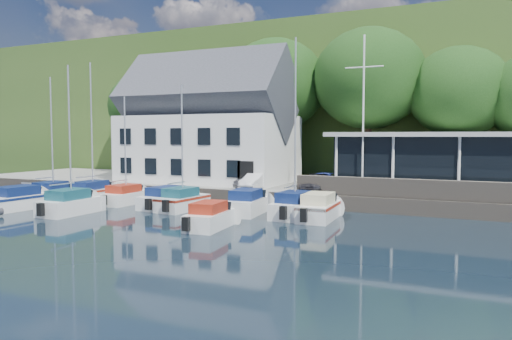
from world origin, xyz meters
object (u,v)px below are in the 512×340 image
(car_silver, at_px, (254,180))
(boat_r2_0, at_px, (21,197))
(boat_r1_3, at_px, (168,197))
(boat_r1_0, at_px, (52,142))
(boat_r1_1, at_px, (92,138))
(boat_r1_2, at_px, (125,144))
(boat_r1_4, at_px, (182,140))
(boat_r2_1, at_px, (70,137))
(car_blue, at_px, (323,181))
(boat_r1_7, at_px, (320,206))
(boat_r2_3, at_px, (211,215))
(boat_r1_5, at_px, (248,201))
(car_dgrey, at_px, (315,183))
(flagpole, at_px, (363,115))
(club_pavilion, at_px, (430,162))
(boat_r1_6, at_px, (295,137))
(harbor_building, at_px, (208,130))
(car_white, at_px, (255,181))

(car_silver, distance_m, boat_r2_0, 15.93)
(boat_r1_3, bearing_deg, boat_r1_0, -172.61)
(boat_r1_1, xyz_separation_m, boat_r1_2, (3.15, -0.09, -0.41))
(boat_r2_0, bearing_deg, boat_r1_4, 25.50)
(boat_r1_2, xyz_separation_m, boat_r2_0, (-4.63, -5.00, -3.47))
(boat_r1_2, height_order, boat_r2_1, boat_r2_1)
(car_blue, relative_size, boat_r1_4, 0.44)
(boat_r1_7, relative_size, boat_r2_3, 1.14)
(boat_r1_1, bearing_deg, boat_r1_5, -5.57)
(boat_r2_3, bearing_deg, car_dgrey, 71.29)
(flagpole, distance_m, boat_r1_7, 7.67)
(club_pavilion, bearing_deg, flagpole, -139.30)
(boat_r1_7, xyz_separation_m, boat_r2_0, (-19.19, -4.46, -0.00))
(boat_r1_3, distance_m, boat_r1_6, 10.02)
(car_silver, height_order, boat_r1_0, boat_r1_0)
(boat_r1_7, bearing_deg, boat_r1_5, 175.72)
(boat_r1_1, bearing_deg, boat_r2_3, -26.14)
(boat_r2_3, bearing_deg, boat_r1_4, 129.98)
(boat_r2_0, xyz_separation_m, boat_r2_3, (14.81, -0.57, -0.07))
(boat_r1_4, relative_size, boat_r2_3, 1.70)
(car_dgrey, relative_size, car_blue, 0.98)
(harbor_building, bearing_deg, boat_r1_1, -120.03)
(boat_r1_5, xyz_separation_m, boat_r1_6, (3.14, -0.01, 3.99))
(boat_r1_0, bearing_deg, car_white, 14.13)
(car_silver, relative_size, boat_r2_0, 0.55)
(boat_r1_2, bearing_deg, boat_r1_4, -10.54)
(flagpole, height_order, boat_r2_0, flagpole)
(boat_r1_3, relative_size, boat_r2_3, 1.18)
(club_pavilion, bearing_deg, boat_r1_2, -157.73)
(boat_r1_5, relative_size, boat_r2_3, 1.07)
(boat_r1_1, distance_m, boat_r2_3, 15.02)
(boat_r1_5, relative_size, boat_r1_7, 0.94)
(boat_r1_5, bearing_deg, boat_r1_1, 171.04)
(boat_r2_0, height_order, boat_r2_3, boat_r2_0)
(boat_r2_1, xyz_separation_m, boat_r2_3, (10.22, -0.44, -4.07))
(harbor_building, height_order, car_dgrey, harbor_building)
(boat_r1_0, height_order, boat_r2_1, boat_r2_1)
(boat_r1_0, xyz_separation_m, boat_r2_1, (6.13, -4.31, 0.41))
(club_pavilion, height_order, boat_r1_4, boat_r1_4)
(boat_r1_4, bearing_deg, club_pavilion, 36.48)
(car_silver, xyz_separation_m, boat_r1_4, (-2.34, -5.92, 2.99))
(car_dgrey, relative_size, boat_r2_3, 0.73)
(flagpole, distance_m, boat_r1_1, 19.61)
(car_dgrey, distance_m, boat_r1_2, 13.66)
(boat_r1_6, distance_m, boat_r2_3, 7.10)
(boat_r2_3, bearing_deg, club_pavilion, 49.13)
(car_blue, xyz_separation_m, boat_r1_7, (1.62, -5.92, -0.90))
(boat_r1_0, bearing_deg, harbor_building, 43.27)
(boat_r1_1, xyz_separation_m, boat_r2_3, (13.33, -5.67, -3.95))
(boat_r1_6, distance_m, boat_r1_7, 4.28)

